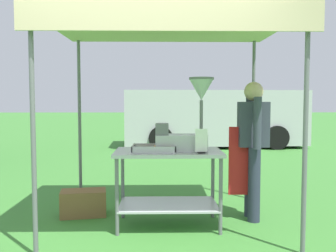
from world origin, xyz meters
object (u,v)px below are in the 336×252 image
at_px(menu_sign, 201,143).
at_px(donut_tray, 155,149).
at_px(stall_canopy, 168,30).
at_px(supply_crate, 83,203).
at_px(vendor, 252,143).
at_px(van_silver, 214,117).
at_px(donut_cart, 168,171).
at_px(donut_fryer, 187,123).

bearing_deg(menu_sign, donut_tray, 163.51).
distance_m(stall_canopy, donut_tray, 1.32).
xyz_separation_m(menu_sign, supply_crate, (-1.36, 0.61, -0.80)).
bearing_deg(vendor, supply_crate, 175.38).
relative_size(donut_tray, vendor, 0.29).
bearing_deg(van_silver, supply_crate, -110.16).
distance_m(donut_cart, donut_fryer, 0.57).
xyz_separation_m(stall_canopy, menu_sign, (0.34, -0.32, -1.21)).
xyz_separation_m(donut_cart, van_silver, (1.54, 7.37, 0.27)).
relative_size(donut_cart, menu_sign, 4.55).
relative_size(stall_canopy, menu_sign, 10.15).
xyz_separation_m(donut_fryer, van_silver, (1.34, 7.39, -0.27)).
distance_m(donut_fryer, menu_sign, 0.31).
height_order(donut_tray, menu_sign, menu_sign).
height_order(stall_canopy, donut_cart, stall_canopy).
relative_size(menu_sign, vendor, 0.16).
distance_m(donut_fryer, vendor, 0.86).
relative_size(menu_sign, supply_crate, 0.44).
bearing_deg(van_silver, menu_sign, -98.99).
bearing_deg(vendor, donut_cart, -167.13).
xyz_separation_m(stall_canopy, supply_crate, (-1.02, 0.29, -2.01)).
relative_size(donut_tray, van_silver, 0.09).
xyz_separation_m(donut_cart, supply_crate, (-1.02, 0.39, -0.46)).
relative_size(donut_tray, supply_crate, 0.80).
distance_m(menu_sign, supply_crate, 1.69).
bearing_deg(vendor, menu_sign, -145.32).
height_order(menu_sign, vendor, vendor).
distance_m(donut_tray, donut_fryer, 0.45).
height_order(menu_sign, supply_crate, menu_sign).
bearing_deg(donut_cart, menu_sign, -33.07).
xyz_separation_m(stall_canopy, van_silver, (1.54, 7.27, -1.29)).
distance_m(donut_cart, supply_crate, 1.19).
xyz_separation_m(donut_cart, donut_tray, (-0.15, -0.08, 0.25)).
xyz_separation_m(vendor, supply_crate, (-2.01, 0.16, -0.75)).
xyz_separation_m(menu_sign, vendor, (0.65, 0.45, -0.05)).
xyz_separation_m(supply_crate, van_silver, (2.56, 6.98, 0.72)).
height_order(menu_sign, van_silver, van_silver).
relative_size(donut_fryer, vendor, 0.50).
bearing_deg(donut_tray, stall_canopy, 49.82).
bearing_deg(vendor, donut_tray, -165.09).
distance_m(stall_canopy, menu_sign, 1.30).
xyz_separation_m(donut_tray, menu_sign, (0.49, -0.14, 0.09)).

